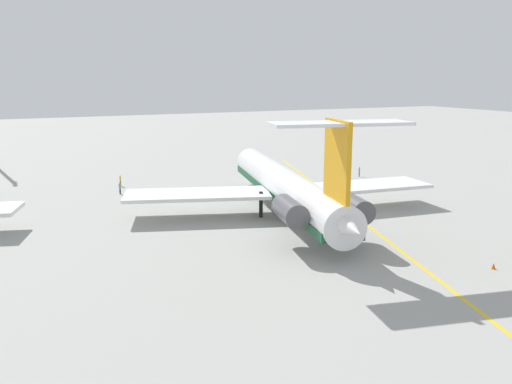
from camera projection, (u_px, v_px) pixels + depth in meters
name	position (u px, v px, depth m)	size (l,w,h in m)	color
ground	(354.00, 211.00, 69.25)	(360.37, 360.37, 0.00)	#9E9E99
main_jetliner	(287.00, 187.00, 66.42)	(45.06, 40.16, 13.22)	white
ground_crew_near_nose	(359.00, 170.00, 92.65)	(0.42, 0.27, 1.71)	black
ground_crew_near_tail	(120.00, 179.00, 84.75)	(0.37, 0.29, 1.74)	black
ground_crew_portside	(120.00, 187.00, 78.89)	(0.37, 0.32, 1.82)	black
safety_cone_nose	(331.00, 173.00, 94.78)	(0.40, 0.40, 0.55)	#EA590F
safety_cone_wingtip	(494.00, 266.00, 48.60)	(0.40, 0.40, 0.55)	#EA590F
taxiway_centreline	(342.00, 206.00, 72.10)	(79.40, 0.36, 0.01)	gold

